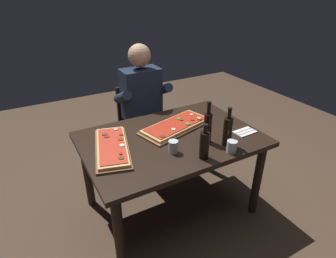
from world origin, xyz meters
The scene contains 12 objects.
ground_plane centered at (0.00, 0.00, 0.00)m, with size 6.40×6.40×0.00m, color #4C3828.
dining_table centered at (0.00, 0.00, 0.64)m, with size 1.40×0.96×0.74m.
pizza_rectangular_front centered at (0.11, 0.12, 0.76)m, with size 0.69×0.44×0.05m.
pizza_rectangular_left centered at (-0.47, 0.05, 0.76)m, with size 0.40×0.65×0.05m.
wine_bottle_dark centered at (0.05, -0.37, 0.85)m, with size 0.07×0.07×0.26m.
oil_bottle_amber centered at (0.31, -0.31, 0.86)m, with size 0.07×0.07×0.31m.
vinegar_bottle_green centered at (0.21, -0.20, 0.87)m, with size 0.06×0.06×0.33m.
tumbler_near_camera centered at (-0.10, -0.20, 0.78)m, with size 0.07×0.07×0.09m.
tumbler_far_side centered at (0.28, -0.41, 0.78)m, with size 0.08×0.08×0.09m.
napkin_cutlery_set centered at (0.57, -0.23, 0.74)m, with size 0.18×0.12×0.01m.
diner_chair centered at (0.10, 0.86, 0.49)m, with size 0.44×0.44×0.87m.
seated_diner centered at (0.10, 0.74, 0.74)m, with size 0.53×0.41×1.33m.
Camera 1 is at (-0.97, -1.70, 1.85)m, focal length 30.06 mm.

